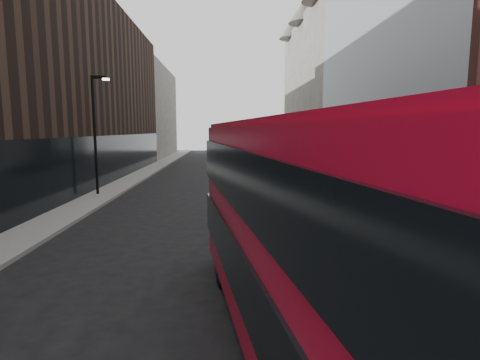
{
  "coord_description": "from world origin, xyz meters",
  "views": [
    {
      "loc": [
        -0.58,
        -4.73,
        3.98
      ],
      "look_at": [
        -0.12,
        6.37,
        2.5
      ],
      "focal_mm": 28.0,
      "sensor_mm": 36.0,
      "label": 1
    }
  ],
  "objects": [
    {
      "name": "sidewalk_left",
      "position": [
        -8.0,
        25.0,
        0.07
      ],
      "size": [
        2.0,
        80.0,
        0.15
      ],
      "primitive_type": "cube",
      "color": "slate",
      "rests_on": "ground"
    },
    {
      "name": "building_modern_block",
      "position": [
        11.47,
        21.0,
        9.9
      ],
      "size": [
        5.03,
        22.0,
        20.0
      ],
      "color": "#AEB3B9",
      "rests_on": "ground"
    },
    {
      "name": "sidewalk_right",
      "position": [
        7.5,
        25.0,
        0.07
      ],
      "size": [
        3.0,
        80.0,
        0.15
      ],
      "primitive_type": "cube",
      "color": "slate",
      "rests_on": "ground"
    },
    {
      "name": "car_b",
      "position": [
        2.44,
        25.15,
        0.65
      ],
      "size": [
        1.9,
        4.08,
        1.29
      ],
      "primitive_type": "imported",
      "rotation": [
        0.0,
        0.0,
        -0.14
      ],
      "color": "gray",
      "rests_on": "ground"
    },
    {
      "name": "building_left_far",
      "position": [
        -11.5,
        52.0,
        6.5
      ],
      "size": [
        5.0,
        20.0,
        13.0
      ],
      "primitive_type": "cube",
      "color": "#5E5953",
      "rests_on": "ground"
    },
    {
      "name": "building_left_mid",
      "position": [
        -11.5,
        30.0,
        7.0
      ],
      "size": [
        5.0,
        24.0,
        14.0
      ],
      "primitive_type": "cube",
      "color": "black",
      "rests_on": "ground"
    },
    {
      "name": "grey_bus",
      "position": [
        3.41,
        43.78,
        2.07
      ],
      "size": [
        3.65,
        12.12,
        3.86
      ],
      "rotation": [
        0.0,
        0.0,
        -0.07
      ],
      "color": "black",
      "rests_on": "ground"
    },
    {
      "name": "car_c",
      "position": [
        1.05,
        31.18,
        0.66
      ],
      "size": [
        2.25,
        4.71,
        1.32
      ],
      "primitive_type": "imported",
      "rotation": [
        0.0,
        0.0,
        0.09
      ],
      "color": "black",
      "rests_on": "ground"
    },
    {
      "name": "red_bus",
      "position": [
        0.8,
        1.4,
        2.3
      ],
      "size": [
        3.82,
        10.45,
        4.15
      ],
      "rotation": [
        0.0,
        0.0,
        0.14
      ],
      "color": "#A20A21",
      "rests_on": "ground"
    },
    {
      "name": "building_victorian",
      "position": [
        11.38,
        44.0,
        9.66
      ],
      "size": [
        6.5,
        24.0,
        21.0
      ],
      "color": "#5E5953",
      "rests_on": "ground"
    },
    {
      "name": "street_lamp",
      "position": [
        -8.22,
        18.0,
        4.18
      ],
      "size": [
        1.06,
        0.22,
        7.0
      ],
      "color": "black",
      "rests_on": "sidewalk_left"
    },
    {
      "name": "car_a",
      "position": [
        3.37,
        18.1,
        0.73
      ],
      "size": [
        2.27,
        4.5,
        1.47
      ],
      "primitive_type": "imported",
      "rotation": [
        0.0,
        0.0,
        -0.13
      ],
      "color": "black",
      "rests_on": "ground"
    }
  ]
}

